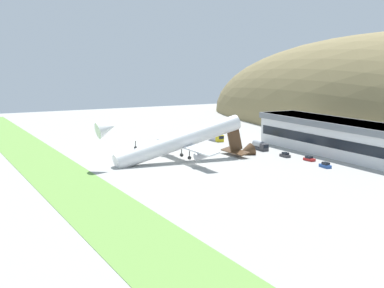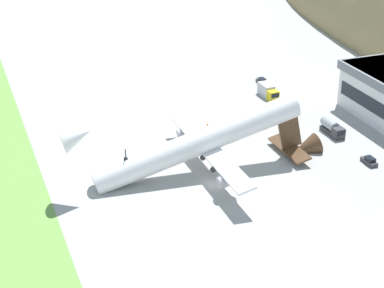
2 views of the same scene
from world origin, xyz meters
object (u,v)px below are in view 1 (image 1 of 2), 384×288
(service_car_3, at_px, (211,136))
(box_truck, at_px, (260,146))
(traffic_cone_0, at_px, (180,148))
(cargo_airplane, at_px, (182,142))
(fuel_truck, at_px, (216,137))
(service_car_0, at_px, (325,165))
(service_car_2, at_px, (285,155))
(terminal_building, at_px, (343,136))
(service_car_1, at_px, (309,159))

(service_car_3, relative_size, box_truck, 0.56)
(traffic_cone_0, bearing_deg, cargo_airplane, -24.83)
(cargo_airplane, height_order, traffic_cone_0, cargo_airplane)
(cargo_airplane, relative_size, fuel_truck, 7.50)
(service_car_0, xyz_separation_m, service_car_2, (-18.82, -0.07, -0.03))
(service_car_2, bearing_deg, cargo_airplane, -106.29)
(service_car_0, bearing_deg, traffic_cone_0, -153.97)
(terminal_building, bearing_deg, cargo_airplane, -107.31)
(service_car_2, xyz_separation_m, service_car_3, (-48.37, 0.22, 0.01))
(traffic_cone_0, bearing_deg, service_car_2, 38.82)
(service_car_3, bearing_deg, service_car_1, 2.56)
(fuel_truck, height_order, traffic_cone_0, fuel_truck)
(service_car_1, height_order, service_car_3, service_car_3)
(terminal_building, xyz_separation_m, cargo_airplane, (-15.74, -50.53, -0.51))
(box_truck, relative_size, traffic_cone_0, 11.93)
(terminal_building, height_order, fuel_truck, terminal_building)
(cargo_airplane, bearing_deg, box_truck, 99.40)
(terminal_building, relative_size, service_car_0, 17.74)
(service_car_0, distance_m, fuel_truck, 58.24)
(fuel_truck, bearing_deg, terminal_building, 24.65)
(cargo_airplane, height_order, service_car_1, cargo_airplane)
(service_car_0, bearing_deg, fuel_truck, -177.33)
(service_car_0, bearing_deg, service_car_1, 165.41)
(service_car_1, relative_size, service_car_3, 0.99)
(fuel_truck, distance_m, box_truck, 24.72)
(service_car_1, distance_m, service_car_3, 56.92)
(service_car_0, xyz_separation_m, fuel_truck, (-58.17, -2.71, 0.82))
(service_car_3, relative_size, traffic_cone_0, 6.69)
(terminal_building, height_order, traffic_cone_0, terminal_building)
(terminal_building, xyz_separation_m, service_car_0, (12.49, -18.25, -5.75))
(cargo_airplane, xyz_separation_m, traffic_cone_0, (-19.43, 8.99, -5.62))
(box_truck, bearing_deg, service_car_0, -0.83)
(terminal_building, xyz_separation_m, traffic_cone_0, (-35.18, -41.54, -6.13))
(service_car_1, distance_m, box_truck, 23.44)
(cargo_airplane, xyz_separation_m, service_car_1, (17.90, 34.96, -5.31))
(service_car_3, xyz_separation_m, fuel_truck, (9.02, -2.86, 0.83))
(service_car_1, xyz_separation_m, service_car_3, (-56.87, -2.54, 0.05))
(cargo_airplane, distance_m, traffic_cone_0, 22.14)
(service_car_3, height_order, box_truck, box_truck)
(service_car_1, bearing_deg, service_car_2, -162.00)
(service_car_0, bearing_deg, cargo_airplane, -131.18)
(cargo_airplane, relative_size, service_car_3, 13.83)
(fuel_truck, relative_size, traffic_cone_0, 12.34)
(service_car_1, bearing_deg, service_car_3, -177.44)
(cargo_airplane, bearing_deg, terminal_building, 72.69)
(service_car_3, distance_m, traffic_cone_0, 30.50)
(terminal_building, bearing_deg, traffic_cone_0, -130.26)
(service_car_3, bearing_deg, service_car_0, -0.13)
(service_car_1, bearing_deg, traffic_cone_0, -145.18)
(cargo_airplane, bearing_deg, traffic_cone_0, 155.17)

